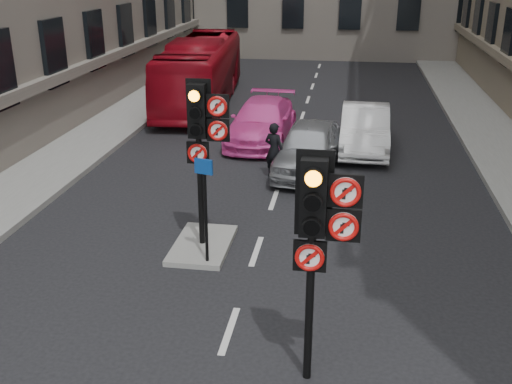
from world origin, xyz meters
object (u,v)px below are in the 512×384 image
(car_silver, at_px, (309,147))
(bus_red, at_px, (201,72))
(info_sign, at_px, (205,196))
(signal_far, at_px, (202,129))
(motorcyclist, at_px, (274,150))
(motorcycle, at_px, (311,173))
(signal_near, at_px, (319,223))
(car_white, at_px, (365,129))
(car_pink, at_px, (262,121))

(car_silver, xyz_separation_m, bus_red, (-5.21, 8.03, 0.67))
(bus_red, height_order, info_sign, bus_red)
(bus_red, distance_m, info_sign, 14.76)
(signal_far, xyz_separation_m, motorcyclist, (0.88, 4.75, -1.89))
(signal_far, xyz_separation_m, motorcycle, (2.02, 3.86, -2.22))
(signal_near, bearing_deg, car_white, 85.70)
(signal_far, bearing_deg, car_pink, 89.99)
(car_silver, bearing_deg, signal_far, -103.82)
(car_pink, bearing_deg, bus_red, 125.77)
(signal_far, bearing_deg, info_sign, -75.24)
(signal_near, bearing_deg, car_pink, 101.89)
(signal_near, relative_size, info_sign, 1.61)
(bus_red, relative_size, motorcyclist, 6.22)
(car_silver, relative_size, bus_red, 0.43)
(car_white, relative_size, car_pink, 0.92)
(signal_far, bearing_deg, bus_red, 104.08)
(signal_near, distance_m, signal_far, 4.77)
(bus_red, relative_size, motorcycle, 6.21)
(signal_near, distance_m, car_pink, 12.76)
(car_silver, height_order, car_white, car_silver)
(bus_red, xyz_separation_m, info_sign, (3.60, -14.31, 0.15))
(car_white, distance_m, motorcyclist, 4.04)
(bus_red, bearing_deg, motorcyclist, -68.66)
(motorcycle, bearing_deg, info_sign, -118.34)
(car_pink, bearing_deg, motorcycle, -63.30)
(car_pink, bearing_deg, signal_far, -87.54)
(car_pink, xyz_separation_m, motorcycle, (2.02, -4.48, -0.21))
(signal_far, distance_m, motorcycle, 4.89)
(signal_far, xyz_separation_m, car_pink, (0.00, 8.35, -2.01))
(motorcycle, bearing_deg, bus_red, 112.05)
(car_white, distance_m, info_sign, 9.29)
(signal_near, xyz_separation_m, signal_far, (-2.60, 4.00, 0.12))
(car_silver, relative_size, motorcyclist, 2.65)
(motorcycle, xyz_separation_m, info_sign, (-1.80, -4.67, 1.07))
(bus_red, xyz_separation_m, motorcycle, (5.40, -9.64, -0.91))
(signal_near, relative_size, car_silver, 0.83)
(signal_near, bearing_deg, signal_far, 123.02)
(car_pink, relative_size, motorcycle, 2.96)
(signal_near, xyz_separation_m, motorcycle, (-0.58, 7.86, -2.10))
(car_white, height_order, bus_red, bus_red)
(car_pink, height_order, info_sign, info_sign)
(signal_far, height_order, car_pink, signal_far)
(car_white, bearing_deg, bus_red, 141.40)
(car_pink, bearing_deg, signal_near, -75.64)
(bus_red, distance_m, motorcyclist, 9.75)
(motorcyclist, bearing_deg, info_sign, 106.89)
(car_white, distance_m, car_pink, 3.53)
(signal_far, relative_size, motorcyclist, 2.21)
(car_silver, bearing_deg, bus_red, 127.62)
(signal_far, height_order, car_silver, signal_far)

